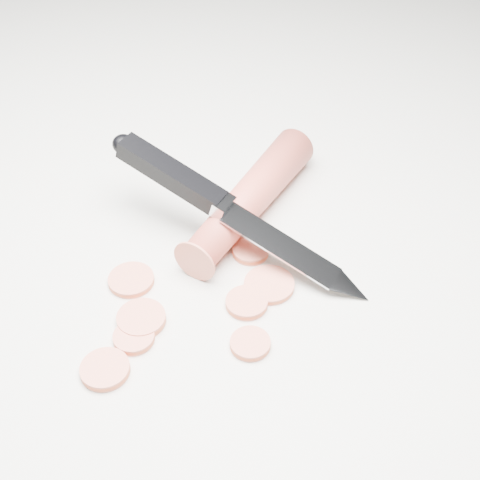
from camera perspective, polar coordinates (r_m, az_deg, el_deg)
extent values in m
plane|color=beige|center=(0.57, -5.12, -2.12)|extent=(2.40, 2.40, 0.00)
cylinder|color=#BC3F32|center=(0.60, 0.84, 3.59)|extent=(0.15, 0.16, 0.03)
cylinder|color=#D0644C|center=(0.50, -11.44, -10.77)|extent=(0.04, 0.04, 0.01)
cylinder|color=#D0644C|center=(0.52, -9.05, -8.22)|extent=(0.03, 0.03, 0.01)
cylinder|color=#D0644C|center=(0.53, -8.42, -6.67)|extent=(0.04, 0.04, 0.01)
cylinder|color=#D0644C|center=(0.51, 0.88, -8.84)|extent=(0.03, 0.03, 0.01)
cylinder|color=#D0644C|center=(0.57, 0.92, -0.94)|extent=(0.03, 0.03, 0.01)
cylinder|color=#D0644C|center=(0.56, -9.27, -3.38)|extent=(0.04, 0.04, 0.01)
cylinder|color=#D0644C|center=(0.53, 0.57, -5.37)|extent=(0.03, 0.03, 0.01)
cylinder|color=#D0644C|center=(0.55, 2.51, -3.83)|extent=(0.04, 0.04, 0.01)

